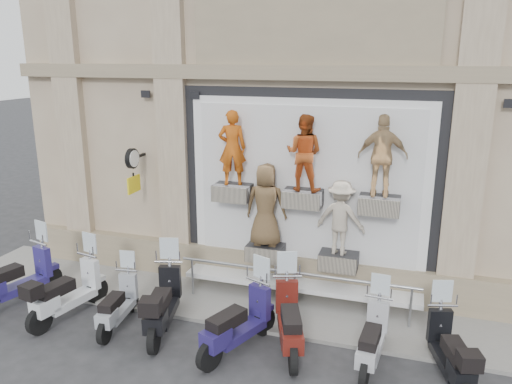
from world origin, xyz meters
TOP-DOWN VIEW (x-y plane):
  - ground at (0.00, 0.00)m, footprint 90.00×90.00m
  - sidewalk at (0.00, 2.10)m, footprint 16.00×2.20m
  - building at (0.00, 7.00)m, footprint 14.00×8.60m
  - shop_vitrine at (0.04, 2.75)m, footprint 5.60×0.83m
  - guard_rail at (0.00, 2.00)m, footprint 5.06×0.10m
  - clock_sign_bracket at (-3.90, 2.47)m, footprint 0.10×0.80m
  - scooter_a at (-5.73, 0.58)m, footprint 1.12×2.16m
  - scooter_b at (-4.32, 0.42)m, footprint 0.97×2.07m
  - scooter_c at (-3.17, 0.42)m, footprint 0.72×1.75m
  - scooter_d at (-2.24, 0.54)m, footprint 1.08×2.14m
  - scooter_e at (-0.63, 0.33)m, footprint 1.30×2.09m
  - scooter_f at (0.22, 0.68)m, footprint 1.22×2.10m
  - scooter_g at (1.70, 0.63)m, footprint 0.66×1.83m
  - scooter_h at (2.93, 0.59)m, footprint 1.03×1.94m

SIDE VIEW (x-z plane):
  - ground at x=0.00m, z-range 0.00..0.00m
  - sidewalk at x=0.00m, z-range 0.00..0.08m
  - guard_rail at x=0.00m, z-range 0.00..0.93m
  - scooter_c at x=-3.17m, z-range 0.00..1.38m
  - scooter_g at x=1.70m, z-range 0.00..1.46m
  - scooter_h at x=2.93m, z-range 0.00..1.51m
  - scooter_b at x=-4.32m, z-range 0.00..1.62m
  - scooter_e at x=-0.63m, z-range 0.00..1.63m
  - scooter_f at x=0.22m, z-range 0.00..1.64m
  - scooter_d at x=-2.24m, z-range 0.00..1.67m
  - scooter_a at x=-5.73m, z-range 0.00..1.69m
  - shop_vitrine at x=0.04m, z-range 0.21..4.51m
  - clock_sign_bracket at x=-3.90m, z-range 2.29..3.31m
  - building at x=0.00m, z-range 0.00..12.00m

